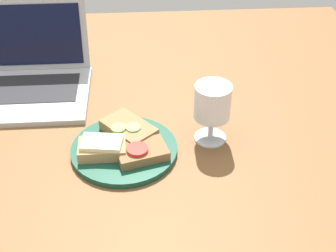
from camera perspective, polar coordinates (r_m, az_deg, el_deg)
The scene contains 7 objects.
wooden_table at distance 102.87cm, azimuth -4.70°, elevation -2.59°, with size 140.00×140.00×3.00cm, color brown.
plate at distance 98.92cm, azimuth -5.35°, elevation -2.89°, with size 22.41×22.41×1.31cm, color #144733.
sandwich_with_tomato at distance 95.38cm, azimuth -3.28°, elevation -3.15°, with size 11.61×9.20×2.69cm.
sandwich_with_cucumber at distance 101.34cm, azimuth -4.98°, elevation -0.39°, with size 13.04×13.54×2.76cm.
sandwich_with_cheese at distance 96.51cm, azimuth -8.04°, elevation -2.61°, with size 9.70×6.45×3.32cm.
wine_glass at distance 98.01cm, azimuth 5.40°, elevation 2.72°, with size 7.77×7.77×13.43cm.
laptop at distance 122.57cm, azimuth -16.91°, elevation 5.97°, with size 31.04×28.10×19.78cm.
Camera 1 is at (2.89, -79.69, 66.49)cm, focal length 50.00 mm.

